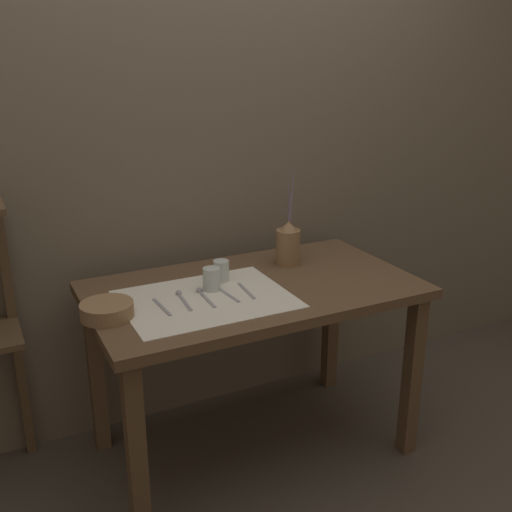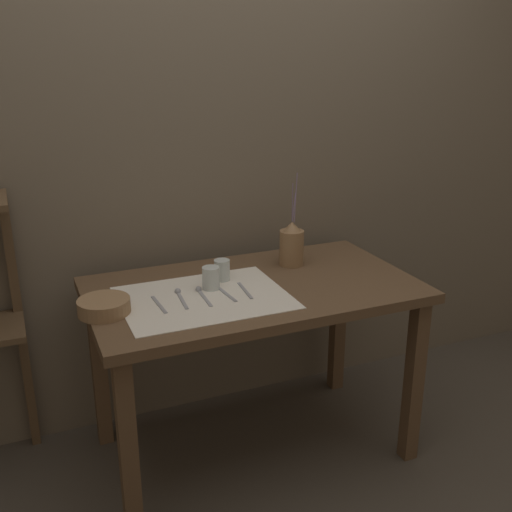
{
  "view_description": "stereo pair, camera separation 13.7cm",
  "coord_description": "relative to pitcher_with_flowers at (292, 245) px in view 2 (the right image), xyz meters",
  "views": [
    {
      "loc": [
        -0.97,
        -1.96,
        1.64
      ],
      "look_at": [
        0.01,
        0.0,
        0.88
      ],
      "focal_mm": 42.0,
      "sensor_mm": 36.0,
      "label": 1
    },
    {
      "loc": [
        -0.84,
        -2.02,
        1.64
      ],
      "look_at": [
        0.01,
        0.0,
        0.88
      ],
      "focal_mm": 42.0,
      "sensor_mm": 36.0,
      "label": 2
    }
  ],
  "objects": [
    {
      "name": "wooden_bowl",
      "position": [
        -0.83,
        -0.2,
        -0.06
      ],
      "size": [
        0.18,
        0.18,
        0.05
      ],
      "color": "#8E6B47",
      "rests_on": "wooden_table"
    },
    {
      "name": "spoon_outer",
      "position": [
        -0.54,
        -0.15,
        -0.08
      ],
      "size": [
        0.03,
        0.18,
        0.02
      ],
      "color": "#939399",
      "rests_on": "wooden_table"
    },
    {
      "name": "wooden_table",
      "position": [
        -0.24,
        -0.16,
        -0.19
      ],
      "size": [
        1.28,
        0.73,
        0.76
      ],
      "color": "brown",
      "rests_on": "ground_plane"
    },
    {
      "name": "spoon_inner",
      "position": [
        -0.46,
        -0.16,
        -0.08
      ],
      "size": [
        0.02,
        0.18,
        0.02
      ],
      "color": "#939399",
      "rests_on": "wooden_table"
    },
    {
      "name": "pitcher_with_flowers",
      "position": [
        0.0,
        0.0,
        0.0
      ],
      "size": [
        0.1,
        0.1,
        0.4
      ],
      "color": "olive",
      "rests_on": "wooden_table"
    },
    {
      "name": "knife_center",
      "position": [
        -0.3,
        -0.21,
        -0.08
      ],
      "size": [
        0.02,
        0.17,
        0.0
      ],
      "color": "#939399",
      "rests_on": "wooden_table"
    },
    {
      "name": "glass_tumbler_far",
      "position": [
        -0.34,
        -0.06,
        -0.04
      ],
      "size": [
        0.06,
        0.06,
        0.08
      ],
      "color": "silver",
      "rests_on": "wooden_table"
    },
    {
      "name": "ground_plane",
      "position": [
        -0.24,
        -0.16,
        -0.85
      ],
      "size": [
        12.0,
        12.0,
        0.0
      ],
      "primitive_type": "plane",
      "color": "#473F35"
    },
    {
      "name": "glass_tumbler_near",
      "position": [
        -0.41,
        -0.13,
        -0.04
      ],
      "size": [
        0.07,
        0.07,
        0.09
      ],
      "color": "silver",
      "rests_on": "wooden_table"
    },
    {
      "name": "fork_inner",
      "position": [
        -0.38,
        -0.21,
        -0.08
      ],
      "size": [
        0.03,
        0.17,
        0.0
      ],
      "color": "#939399",
      "rests_on": "wooden_table"
    },
    {
      "name": "fork_outer",
      "position": [
        -0.63,
        -0.21,
        -0.08
      ],
      "size": [
        0.02,
        0.17,
        0.0
      ],
      "color": "#939399",
      "rests_on": "wooden_table"
    },
    {
      "name": "linen_cloth",
      "position": [
        -0.46,
        -0.2,
        -0.09
      ],
      "size": [
        0.62,
        0.47,
        0.0
      ],
      "color": "silver",
      "rests_on": "wooden_table"
    },
    {
      "name": "stone_wall_back",
      "position": [
        -0.24,
        0.32,
        0.35
      ],
      "size": [
        7.0,
        0.06,
        2.4
      ],
      "color": "#6B5E4C",
      "rests_on": "ground_plane"
    }
  ]
}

